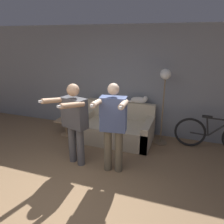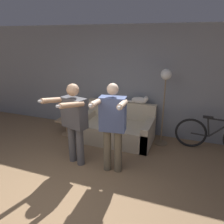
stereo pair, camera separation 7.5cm
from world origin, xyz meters
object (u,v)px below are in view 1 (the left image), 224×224
(floor_lamp, at_px, (165,86))
(couch, at_px, (116,129))
(bicycle, at_px, (214,135))
(person_right, at_px, (113,123))
(side_table, at_px, (66,124))
(cup, at_px, (63,118))
(person_left, at_px, (74,119))
(cat, at_px, (139,100))

(floor_lamp, bearing_deg, couch, -170.73)
(bicycle, bearing_deg, person_right, -140.40)
(side_table, height_order, cup, cup)
(floor_lamp, distance_m, cup, 2.51)
(person_left, height_order, floor_lamp, floor_lamp)
(bicycle, bearing_deg, cat, 175.56)
(couch, bearing_deg, side_table, -172.83)
(person_left, distance_m, person_right, 0.75)
(person_left, xyz_separation_m, floor_lamp, (1.42, 1.40, 0.42))
(floor_lamp, distance_m, side_table, 2.51)
(couch, bearing_deg, person_right, -73.85)
(cat, relative_size, bicycle, 0.31)
(cat, bearing_deg, cup, -162.22)
(side_table, bearing_deg, floor_lamp, 8.12)
(person_right, distance_m, cat, 1.60)
(cat, relative_size, side_table, 1.19)
(cup, height_order, bicycle, bicycle)
(person_right, distance_m, bicycle, 2.37)
(couch, height_order, bicycle, couch)
(bicycle, bearing_deg, side_table, -173.43)
(floor_lamp, relative_size, side_table, 3.98)
(couch, distance_m, person_left, 1.44)
(floor_lamp, bearing_deg, side_table, -171.88)
(bicycle, bearing_deg, person_left, -149.90)
(couch, distance_m, floor_lamp, 1.48)
(couch, bearing_deg, cup, -171.23)
(couch, xyz_separation_m, person_right, (0.36, -1.23, 0.67))
(person_left, height_order, cup, person_left)
(side_table, distance_m, bicycle, 3.39)
(couch, distance_m, person_right, 1.45)
(side_table, height_order, bicycle, bicycle)
(bicycle, bearing_deg, floor_lamp, -176.66)
(side_table, xyz_separation_m, cup, (-0.06, -0.04, 0.17))
(couch, height_order, cup, couch)
(person_right, bearing_deg, cup, 140.41)
(couch, height_order, side_table, couch)
(person_right, height_order, side_table, person_right)
(floor_lamp, xyz_separation_m, side_table, (-2.26, -0.32, -1.04))
(person_left, distance_m, cat, 1.80)
(person_right, height_order, bicycle, person_right)
(person_right, distance_m, side_table, 2.03)
(person_left, bearing_deg, bicycle, 47.14)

